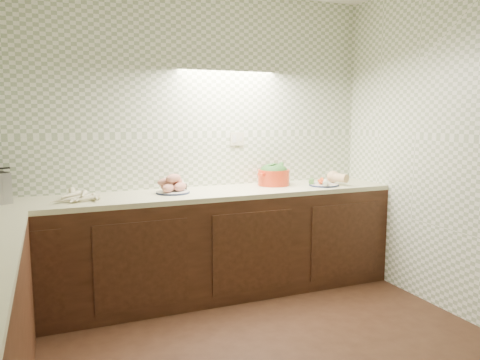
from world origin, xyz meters
name	(u,v)px	position (x,y,z in m)	size (l,w,h in m)	color
room	(268,97)	(0.00, 0.00, 1.63)	(3.60, 3.60, 2.60)	black
counter	(120,291)	(-0.68, 0.68, 0.45)	(3.60, 3.60, 0.90)	black
parsnip_pile	(86,196)	(-0.81, 1.48, 0.93)	(0.41, 0.40, 0.08)	beige
sweet_potato_plate	(172,186)	(-0.13, 1.54, 0.96)	(0.28, 0.28, 0.16)	#141E41
onion_bowl	(178,186)	(-0.05, 1.65, 0.94)	(0.15, 0.15, 0.11)	black
dutch_oven	(274,175)	(0.84, 1.61, 1.00)	(0.37, 0.37, 0.20)	red
veg_plate	(328,180)	(1.30, 1.43, 0.95)	(0.34, 0.31, 0.13)	#141E41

